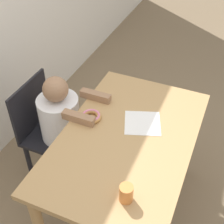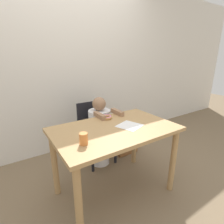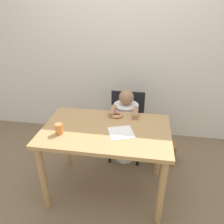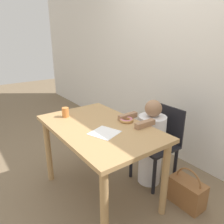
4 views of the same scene
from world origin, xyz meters
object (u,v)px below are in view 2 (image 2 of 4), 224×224
chair (96,131)px  donut (106,117)px  cup (84,139)px  child_figure (100,133)px  handbag (125,144)px

chair → donut: size_ratio=6.44×
cup → child_figure: bearing=52.6°
chair → cup: size_ratio=8.61×
handbag → child_figure: bearing=-175.4°
handbag → cup: (-0.97, -0.72, 0.66)m
handbag → cup: cup is taller
child_figure → handbag: child_figure is taller
chair → handbag: chair is taller
child_figure → donut: 0.42m
chair → child_figure: (0.00, -0.11, 0.02)m
child_figure → donut: size_ratio=7.27×
child_figure → handbag: bearing=4.6°
donut → cup: bearing=-138.2°
child_figure → handbag: 0.55m
child_figure → cup: (-0.52, -0.68, 0.34)m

